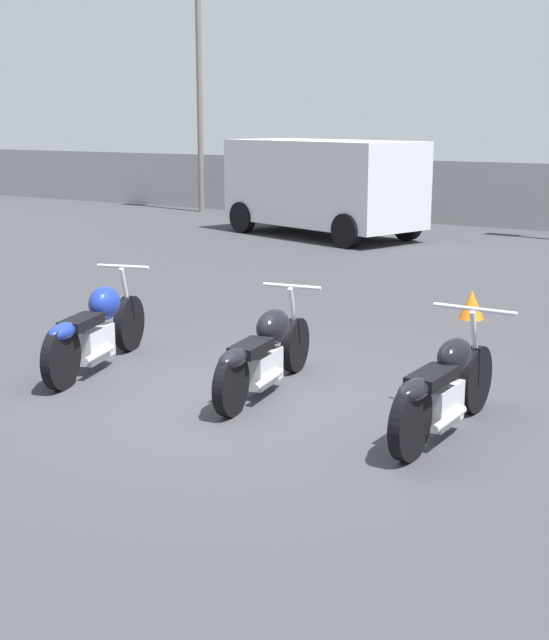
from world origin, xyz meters
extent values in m
plane|color=#38383D|center=(0.00, 0.00, 0.00)|extent=(60.00, 60.00, 0.00)
cylinder|color=slate|center=(-10.75, 13.52, 3.21)|extent=(0.16, 0.16, 6.42)
cylinder|color=black|center=(-2.09, 0.79, 0.31)|extent=(0.28, 0.62, 0.62)
cylinder|color=black|center=(-1.64, -0.68, 0.31)|extent=(0.28, 0.62, 0.62)
cube|color=silver|center=(-1.84, -0.02, 0.28)|extent=(0.35, 0.59, 0.34)
ellipsoid|color=navy|center=(-1.92, 0.23, 0.66)|extent=(0.42, 0.51, 0.36)
cube|color=black|center=(-1.77, -0.27, 0.57)|extent=(0.40, 0.62, 0.10)
ellipsoid|color=navy|center=(-1.66, -0.63, 0.56)|extent=(0.32, 0.48, 0.16)
cylinder|color=silver|center=(-2.06, 0.70, 0.97)|extent=(0.59, 0.21, 0.04)
cylinder|color=silver|center=(-2.08, 0.75, 0.64)|extent=(0.12, 0.26, 0.64)
cylinder|color=silver|center=(-1.68, -0.13, 0.22)|extent=(0.23, 0.57, 0.07)
cylinder|color=black|center=(-0.08, 1.06, 0.28)|extent=(0.19, 0.57, 0.56)
cylinder|color=black|center=(0.18, -0.44, 0.28)|extent=(0.19, 0.57, 0.56)
cube|color=silver|center=(0.07, 0.24, 0.25)|extent=(0.29, 0.57, 0.31)
ellipsoid|color=black|center=(0.02, 0.49, 0.60)|extent=(0.37, 0.55, 0.34)
cube|color=black|center=(0.11, -0.02, 0.51)|extent=(0.33, 0.57, 0.10)
ellipsoid|color=black|center=(0.18, -0.39, 0.51)|extent=(0.27, 0.47, 0.16)
cylinder|color=silver|center=(-0.06, 0.97, 0.91)|extent=(0.61, 0.14, 0.04)
cylinder|color=silver|center=(-0.07, 1.01, 0.60)|extent=(0.09, 0.25, 0.62)
cylinder|color=silver|center=(0.21, 0.11, 0.20)|extent=(0.17, 0.58, 0.07)
cylinder|color=black|center=(1.94, 0.80, 0.30)|extent=(0.10, 0.61, 0.60)
cylinder|color=black|center=(1.93, -0.55, 0.30)|extent=(0.10, 0.61, 0.60)
cube|color=silver|center=(1.94, 0.06, 0.27)|extent=(0.20, 0.49, 0.33)
ellipsoid|color=black|center=(1.94, 0.29, 0.63)|extent=(0.25, 0.47, 0.29)
cube|color=black|center=(1.94, -0.17, 0.56)|extent=(0.24, 0.56, 0.10)
ellipsoid|color=black|center=(1.93, -0.50, 0.54)|extent=(0.20, 0.44, 0.16)
cylinder|color=silver|center=(1.94, 0.70, 0.95)|extent=(0.74, 0.04, 0.04)
cylinder|color=silver|center=(1.94, 0.75, 0.63)|extent=(0.05, 0.25, 0.64)
cylinder|color=silver|center=(2.06, -0.08, 0.21)|extent=(0.07, 0.59, 0.07)
cube|color=silver|center=(-5.23, 10.66, 1.19)|extent=(4.91, 3.16, 1.81)
cube|color=black|center=(-7.39, 11.31, 1.59)|extent=(0.53, 1.68, 0.54)
cylinder|color=black|center=(-7.09, 10.26, 0.35)|extent=(0.73, 0.41, 0.70)
cylinder|color=black|center=(-6.57, 12.02, 0.35)|extent=(0.73, 0.41, 0.70)
cylinder|color=black|center=(-3.88, 9.30, 0.35)|extent=(0.73, 0.41, 0.70)
cylinder|color=black|center=(-3.36, 11.06, 0.35)|extent=(0.73, 0.41, 0.70)
cone|color=orange|center=(0.56, 4.42, 0.19)|extent=(0.33, 0.33, 0.38)
camera|label=1|loc=(4.52, -6.51, 2.55)|focal=50.00mm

